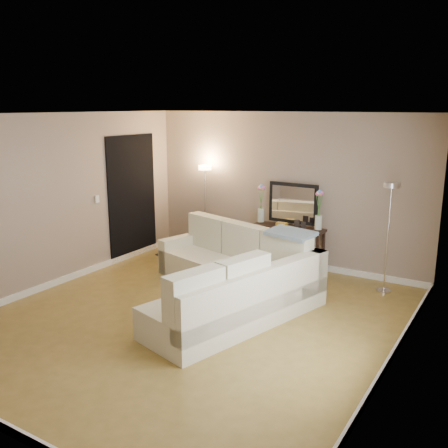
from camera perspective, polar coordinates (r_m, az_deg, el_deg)
The scene contains 22 objects.
floor at distance 6.63m, azimuth -3.69°, elevation -10.73°, with size 5.00×5.50×0.01m, color olive.
ceiling at distance 6.05m, azimuth -4.07°, elevation 12.47°, with size 5.00×5.50×0.01m, color white.
wall_back at distance 8.56m, azimuth 6.91°, elevation 3.91°, with size 5.00×0.02×2.60m, color gray.
wall_left at distance 7.90m, azimuth -18.89°, elevation 2.48°, with size 0.02×5.50×2.60m, color gray.
wall_right at distance 5.21m, azimuth 19.28°, elevation -2.97°, with size 0.02×5.50×2.60m, color gray.
baseboard_back at distance 8.83m, azimuth 6.61°, elevation -4.14°, with size 5.00×0.03×0.10m, color white.
baseboard_front at distance 4.92m, azimuth -23.72°, elevation -20.49°, with size 5.00×0.03×0.10m, color white.
baseboard_left at distance 8.20m, azimuth -18.12°, elevation -6.14°, with size 0.03×5.50×0.10m, color white.
baseboard_right at distance 5.68m, azimuth 18.02°, elevation -15.13°, with size 0.03×5.50×0.10m, color white.
doorway at distance 9.07m, azimuth -10.43°, elevation 3.04°, with size 0.02×1.20×2.20m, color black.
switch_plate at distance 8.46m, azimuth -14.30°, elevation 2.78°, with size 0.02×0.08×0.12m, color white.
sectional_sofa at distance 7.04m, azimuth 1.04°, elevation -6.11°, with size 2.82×3.16×0.94m.
throw_blanket at distance 7.02m, azimuth 7.64°, elevation -1.05°, with size 0.68×0.39×0.05m, color slate.
console_table at distance 8.41m, azimuth 6.88°, elevation -2.39°, with size 1.22×0.33×0.75m.
leaning_mirror at distance 8.36m, azimuth 7.90°, elevation 2.37°, with size 0.86×0.05×0.67m.
table_decor at distance 8.25m, azimuth 7.27°, elevation 0.01°, with size 0.52×0.11×0.12m.
flower_vase_left at distance 8.45m, azimuth 4.26°, elevation 2.07°, with size 0.14×0.11×0.64m.
flower_vase_right at distance 8.04m, azimuth 10.78°, elevation 1.28°, with size 0.14×0.11×0.64m.
floor_lamp_lit at distance 9.12m, azimuth -2.16°, elevation 3.68°, with size 0.26×0.26×1.64m.
floor_lamp_unlit at distance 7.54m, azimuth 18.39°, elevation 0.91°, with size 0.27×0.27×1.64m.
charcoal_rug at distance 9.22m, azimuth -3.81°, elevation -3.59°, with size 1.07×0.80×0.01m, color black.
black_bag at distance 9.24m, azimuth -4.90°, elevation -2.27°, with size 0.30×0.21×0.20m, color black.
Camera 1 is at (3.52, -4.92, 2.71)m, focal length 40.00 mm.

